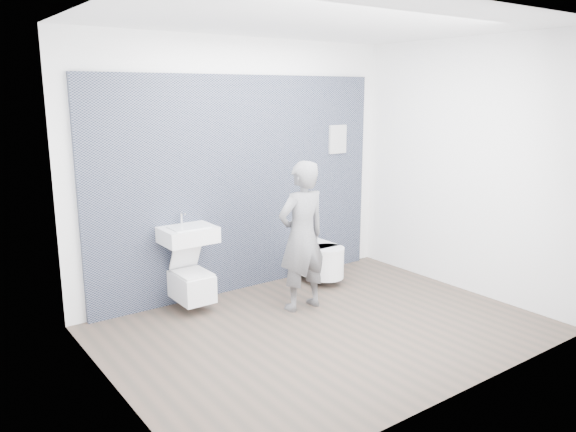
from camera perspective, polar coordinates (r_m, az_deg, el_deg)
ground at (r=5.49m, az=3.75°, el=-11.36°), size 4.00×4.00×0.00m
room_shell at (r=5.04m, az=4.04°, el=7.02°), size 4.00×4.00×4.00m
tile_wall at (r=6.60m, az=-4.47°, el=-7.16°), size 3.60×0.06×2.40m
washbasin at (r=5.81m, az=-10.11°, el=-1.85°), size 0.54×0.40×0.41m
toilet_square at (r=5.93m, az=-9.77°, el=-6.83°), size 0.33×0.48×0.62m
toilet_rounded at (r=6.68m, az=3.26°, el=-4.47°), size 0.40×0.68×0.37m
info_placard at (r=7.33m, az=4.82°, el=-5.15°), size 0.26×0.03×0.35m
visitor at (r=5.73m, az=1.42°, el=-2.07°), size 0.57×0.38×1.55m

